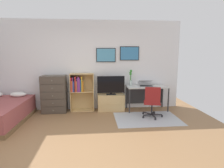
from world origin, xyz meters
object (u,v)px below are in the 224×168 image
Objects in this scene: tv_stand at (111,102)px; bamboo_vase at (131,78)px; bookshelf at (80,89)px; television at (111,85)px; computer_mouse at (156,86)px; desk at (146,90)px; office_chair at (152,101)px; laptop at (146,84)px; wine_glass at (137,82)px; dresser at (54,94)px.

bamboo_vase is at bearing 10.62° from tv_stand.
bookshelf is 0.93m from television.
bookshelf is at bearing 174.67° from computer_mouse.
tv_stand is 1.15m from desk.
tv_stand is 7.66× the size of computer_mouse.
computer_mouse is (1.33, -0.14, -0.02)m from television.
laptop is (0.03, 0.78, 0.35)m from office_chair.
bamboo_vase is 0.33m from wine_glass.
television is at bearing -167.41° from bamboo_vase.
bamboo_vase is (-0.47, 0.12, 0.36)m from desk.
office_chair is (1.97, -0.83, -0.22)m from bookshelf.
bookshelf is 2.38× the size of laptop.
dresser is at bearing 179.75° from television.
computer_mouse is at bearing 1.27° from wine_glass.
television reaches higher than office_chair.
office_chair is at bearing -22.91° from bookshelf.
tv_stand is 0.95m from bamboo_vase.
computer_mouse is at bearing -5.89° from television.
bookshelf is (0.74, 0.07, 0.13)m from dresser.
television reaches higher than desk.
television is 0.77m from wine_glass.
television is 1.07m from laptop.
bookshelf reaches higher than tv_stand.
bamboo_vase reaches higher than desk.
office_chair is at bearing -85.18° from laptop.
tv_stand is 1.32m from office_chair.
office_chair is 1.77× the size of bamboo_vase.
bookshelf reaches higher than television.
television is (1.67, -0.01, 0.23)m from dresser.
laptop is 0.38m from wine_glass.
wine_glass is (0.74, -0.15, 0.10)m from television.
laptop is 0.30m from computer_mouse.
computer_mouse is (0.23, -0.16, 0.16)m from desk.
office_chair is at bearing -64.82° from bamboo_vase.
desk is 2.56× the size of laptop.
laptop is (2.00, -0.05, 0.13)m from bookshelf.
wine_glass is at bearing -153.74° from desk.
tv_stand is 1.43m from computer_mouse.
laptop is (-0.02, -0.00, 0.21)m from desk.
dresser is 2.82m from office_chair.
computer_mouse is 0.59m from wine_glass.
dresser is 2.75m from laptop.
tv_stand is at bearing 0.51° from dresser.
desk is 11.75× the size of computer_mouse.
computer_mouse is at bearing 79.80° from office_chair.
tv_stand is at bearing 179.99° from desk.
bamboo_vase is at bearing 3.28° from dresser.
desk is 0.21m from laptop.
dresser is 3.01m from computer_mouse.
dresser is at bearing 177.24° from computer_mouse.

